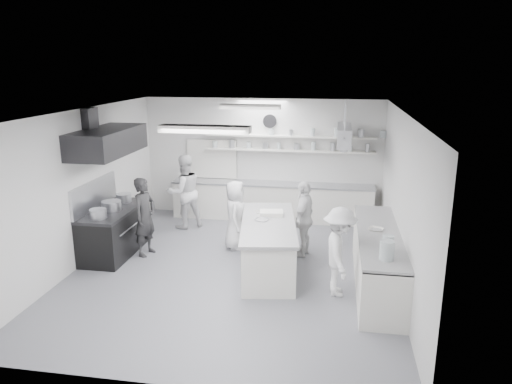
% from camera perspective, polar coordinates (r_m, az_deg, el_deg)
% --- Properties ---
extents(floor, '(6.00, 7.00, 0.02)m').
position_cam_1_polar(floor, '(9.36, -2.63, -9.23)').
color(floor, gray).
rests_on(floor, ground).
extents(ceiling, '(6.00, 7.00, 0.02)m').
position_cam_1_polar(ceiling, '(8.57, -2.88, 9.50)').
color(ceiling, silver).
rests_on(ceiling, wall_back).
extents(wall_back, '(6.00, 0.04, 3.00)m').
position_cam_1_polar(wall_back, '(12.20, 0.72, 4.01)').
color(wall_back, silver).
rests_on(wall_back, floor).
extents(wall_front, '(6.00, 0.04, 3.00)m').
position_cam_1_polar(wall_front, '(5.67, -10.31, -9.54)').
color(wall_front, silver).
rests_on(wall_front, floor).
extents(wall_left, '(0.04, 7.00, 3.00)m').
position_cam_1_polar(wall_left, '(9.91, -19.96, 0.49)').
color(wall_left, silver).
rests_on(wall_left, floor).
extents(wall_right, '(0.04, 7.00, 3.00)m').
position_cam_1_polar(wall_right, '(8.74, 16.87, -1.12)').
color(wall_right, silver).
rests_on(wall_right, floor).
extents(stove, '(0.80, 1.80, 0.90)m').
position_cam_1_polar(stove, '(10.36, -16.44, -4.67)').
color(stove, black).
rests_on(stove, floor).
extents(exhaust_hood, '(0.85, 2.00, 0.50)m').
position_cam_1_polar(exhaust_hood, '(9.90, -17.25, 5.75)').
color(exhaust_hood, black).
rests_on(exhaust_hood, wall_left).
extents(back_counter, '(5.00, 0.60, 0.92)m').
position_cam_1_polar(back_counter, '(12.12, 1.89, -1.13)').
color(back_counter, white).
rests_on(back_counter, floor).
extents(shelf_lower, '(4.20, 0.26, 0.04)m').
position_cam_1_polar(shelf_lower, '(11.94, 3.96, 4.96)').
color(shelf_lower, white).
rests_on(shelf_lower, wall_back).
extents(shelf_upper, '(4.20, 0.26, 0.04)m').
position_cam_1_polar(shelf_upper, '(11.89, 3.99, 6.62)').
color(shelf_upper, white).
rests_on(shelf_upper, wall_back).
extents(pass_through_window, '(1.30, 0.04, 1.00)m').
position_cam_1_polar(pass_through_window, '(12.45, -5.23, 3.94)').
color(pass_through_window, black).
rests_on(pass_through_window, wall_back).
extents(wall_clock, '(0.32, 0.05, 0.32)m').
position_cam_1_polar(wall_clock, '(11.99, 1.66, 8.41)').
color(wall_clock, silver).
rests_on(wall_clock, wall_back).
extents(right_counter, '(0.74, 3.30, 0.94)m').
position_cam_1_polar(right_counter, '(8.84, 14.25, -7.81)').
color(right_counter, white).
rests_on(right_counter, floor).
extents(pot_rack, '(0.30, 1.60, 0.40)m').
position_cam_1_polar(pot_rack, '(10.85, 10.39, 6.67)').
color(pot_rack, '#B1B4B9').
rests_on(pot_rack, ceiling).
extents(light_fixture_front, '(1.30, 0.25, 0.10)m').
position_cam_1_polar(light_fixture_front, '(6.85, -6.10, 7.44)').
color(light_fixture_front, white).
rests_on(light_fixture_front, ceiling).
extents(light_fixture_rear, '(1.30, 0.25, 0.10)m').
position_cam_1_polar(light_fixture_rear, '(10.34, -0.72, 10.08)').
color(light_fixture_rear, white).
rests_on(light_fixture_rear, ceiling).
extents(prep_island, '(1.27, 2.57, 0.91)m').
position_cam_1_polar(prep_island, '(9.20, 1.45, -6.54)').
color(prep_island, white).
rests_on(prep_island, floor).
extents(stove_pot, '(0.39, 0.39, 0.23)m').
position_cam_1_polar(stove_pot, '(10.16, -16.75, -1.66)').
color(stove_pot, '#B1B4B9').
rests_on(stove_pot, stove).
extents(cook_stove, '(0.52, 0.67, 1.62)m').
position_cam_1_polar(cook_stove, '(10.04, -13.04, -2.88)').
color(cook_stove, '#272728').
rests_on(cook_stove, floor).
extents(cook_back, '(1.09, 1.06, 1.77)m').
position_cam_1_polar(cook_back, '(11.52, -8.49, 0.04)').
color(cook_back, white).
rests_on(cook_back, floor).
extents(cook_island_left, '(0.54, 0.77, 1.47)m').
position_cam_1_polar(cook_island_left, '(10.16, -2.44, -2.73)').
color(cook_island_left, white).
rests_on(cook_island_left, floor).
extents(cook_island_right, '(0.59, 0.98, 1.56)m').
position_cam_1_polar(cook_island_right, '(9.83, 5.72, -3.12)').
color(cook_island_right, white).
rests_on(cook_island_right, floor).
extents(cook_right, '(0.65, 1.04, 1.54)m').
position_cam_1_polar(cook_right, '(8.25, 9.87, -7.00)').
color(cook_right, white).
rests_on(cook_right, floor).
extents(bowl_island_a, '(0.32, 0.32, 0.07)m').
position_cam_1_polar(bowl_island_a, '(9.15, 0.70, -3.42)').
color(bowl_island_a, '#B1B4B9').
rests_on(bowl_island_a, prep_island).
extents(bowl_island_b, '(0.26, 0.26, 0.07)m').
position_cam_1_polar(bowl_island_b, '(9.58, 0.60, -2.54)').
color(bowl_island_b, white).
rests_on(bowl_island_b, prep_island).
extents(bowl_right, '(0.34, 0.34, 0.06)m').
position_cam_1_polar(bowl_right, '(8.81, 14.03, -4.40)').
color(bowl_right, white).
rests_on(bowl_right, right_counter).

